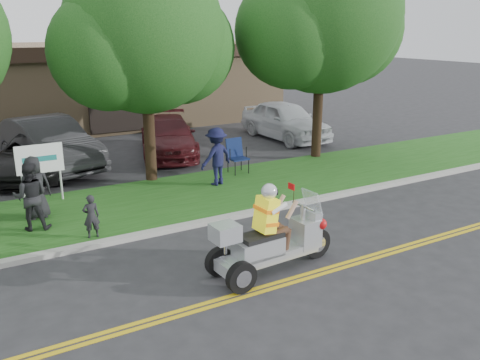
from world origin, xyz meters
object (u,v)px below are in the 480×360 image
trike_scooter (270,242)px  lawn_chair_b (236,153)px  parked_car_mid (37,154)px  parked_car_far_right (285,120)px  parked_car_right (168,136)px  parked_car_left (48,143)px  spectator_adult_mid (31,196)px

trike_scooter → lawn_chair_b: (2.92, 6.53, 0.08)m
parked_car_mid → parked_car_far_right: size_ratio=1.03×
parked_car_right → lawn_chair_b: bearing=-58.9°
parked_car_left → parked_car_mid: (-0.50, -0.65, -0.18)m
trike_scooter → lawn_chair_b: 7.15m
trike_scooter → lawn_chair_b: bearing=62.8°
spectator_adult_mid → parked_car_right: 8.27m
trike_scooter → spectator_adult_mid: 5.97m
spectator_adult_mid → parked_car_left: size_ratio=0.31×
spectator_adult_mid → parked_car_far_right: (11.46, 5.89, -0.10)m
parked_car_far_right → lawn_chair_b: bearing=-141.1°
lawn_chair_b → parked_car_left: bearing=141.7°
parked_car_left → spectator_adult_mid: bearing=-116.9°
trike_scooter → parked_car_mid: 10.34m
spectator_adult_mid → parked_car_mid: 5.45m
lawn_chair_b → spectator_adult_mid: size_ratio=0.68×
parked_car_mid → parked_car_left: bearing=76.8°
lawn_chair_b → spectator_adult_mid: bearing=-164.7°
trike_scooter → parked_car_left: 10.85m
parked_car_right → parked_car_mid: bearing=-156.5°
lawn_chair_b → parked_car_right: size_ratio=0.23×
trike_scooter → parked_car_mid: size_ratio=0.57×
trike_scooter → lawn_chair_b: trike_scooter is taller
parked_car_left → parked_car_mid: size_ratio=1.06×
trike_scooter → parked_car_far_right: 12.95m
parked_car_right → parked_car_left: bearing=-164.4°
lawn_chair_b → spectator_adult_mid: spectator_adult_mid is taller
parked_car_left → parked_car_right: (4.41, -0.21, -0.16)m
trike_scooter → spectator_adult_mid: bearing=126.9°
spectator_adult_mid → parked_car_mid: (0.96, 5.36, -0.23)m
parked_car_mid → parked_car_right: parked_car_right is taller
trike_scooter → parked_car_far_right: (7.63, 10.46, 0.18)m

